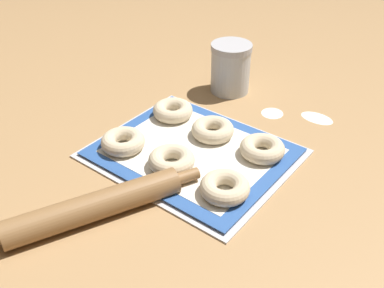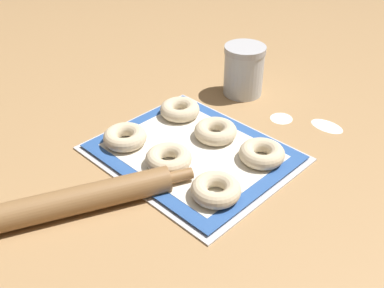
% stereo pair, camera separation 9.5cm
% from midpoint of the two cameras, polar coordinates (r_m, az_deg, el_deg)
% --- Properties ---
extents(ground_plane, '(2.80, 2.80, 0.00)m').
position_cam_midpoint_polar(ground_plane, '(0.99, 2.13, -1.86)').
color(ground_plane, '#A87F51').
extents(baking_tray, '(0.42, 0.35, 0.01)m').
position_cam_midpoint_polar(baking_tray, '(1.00, 2.71, -1.20)').
color(baking_tray, silver).
rests_on(baking_tray, ground_plane).
extents(baking_mat, '(0.39, 0.33, 0.00)m').
position_cam_midpoint_polar(baking_mat, '(1.00, 2.72, -0.94)').
color(baking_mat, '#2D569E').
rests_on(baking_mat, baking_tray).
extents(bagel_front_left, '(0.10, 0.10, 0.03)m').
position_cam_midpoint_polar(bagel_front_left, '(1.01, -5.88, 0.81)').
color(bagel_front_left, beige).
rests_on(bagel_front_left, baking_mat).
extents(bagel_front_center, '(0.10, 0.10, 0.03)m').
position_cam_midpoint_polar(bagel_front_center, '(0.94, -0.02, -2.03)').
color(bagel_front_center, beige).
rests_on(bagel_front_center, baking_mat).
extents(bagel_front_right, '(0.10, 0.10, 0.03)m').
position_cam_midpoint_polar(bagel_front_right, '(0.87, 6.19, -5.89)').
color(bagel_front_right, beige).
rests_on(bagel_front_right, baking_mat).
extents(bagel_back_left, '(0.10, 0.10, 0.03)m').
position_cam_midpoint_polar(bagel_back_left, '(1.11, 0.88, 4.33)').
color(bagel_back_left, beige).
rests_on(bagel_back_left, baking_mat).
extents(bagel_back_center, '(0.10, 0.10, 0.03)m').
position_cam_midpoint_polar(bagel_back_center, '(1.03, 5.79, 1.47)').
color(bagel_back_center, beige).
rests_on(bagel_back_center, baking_mat).
extents(bagel_back_right, '(0.10, 0.10, 0.03)m').
position_cam_midpoint_polar(bagel_back_right, '(0.98, 11.62, -1.28)').
color(bagel_back_right, beige).
rests_on(bagel_back_right, baking_mat).
extents(flour_canister, '(0.11, 0.11, 0.14)m').
position_cam_midpoint_polar(flour_canister, '(1.23, 8.82, 9.20)').
color(flour_canister, silver).
rests_on(flour_canister, ground_plane).
extents(rolling_pin, '(0.20, 0.40, 0.05)m').
position_cam_midpoint_polar(rolling_pin, '(0.86, -10.40, -6.92)').
color(rolling_pin, olive).
rests_on(rolling_pin, ground_plane).
extents(flour_patch_near, '(0.06, 0.06, 0.00)m').
position_cam_midpoint_polar(flour_patch_near, '(1.16, 13.59, 3.16)').
color(flour_patch_near, white).
rests_on(flour_patch_near, ground_plane).
extents(flour_patch_far, '(0.08, 0.05, 0.00)m').
position_cam_midpoint_polar(flour_patch_far, '(1.16, 19.03, 2.13)').
color(flour_patch_far, white).
rests_on(flour_patch_far, ground_plane).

